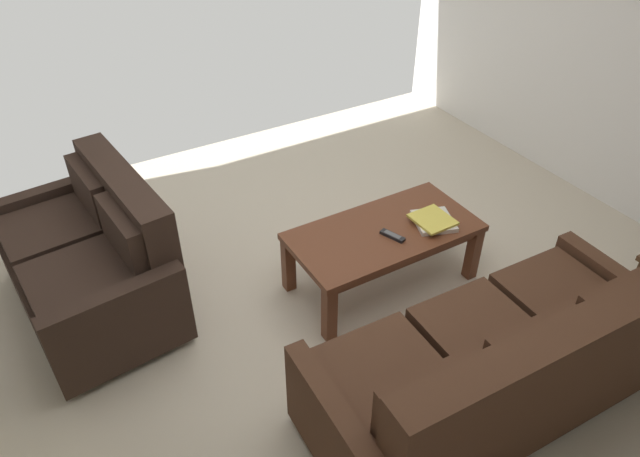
% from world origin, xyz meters
% --- Properties ---
extents(ground_plane, '(5.00, 4.86, 0.01)m').
position_xyz_m(ground_plane, '(0.00, 0.00, -0.00)').
color(ground_plane, beige).
extents(sofa_main, '(1.88, 0.85, 0.84)m').
position_xyz_m(sofa_main, '(-0.27, 1.03, 0.36)').
color(sofa_main, black).
rests_on(sofa_main, ground).
extents(loveseat_near, '(0.91, 1.38, 0.87)m').
position_xyz_m(loveseat_near, '(1.24, -0.80, 0.37)').
color(loveseat_near, black).
rests_on(loveseat_near, ground).
extents(coffee_table, '(1.18, 0.60, 0.43)m').
position_xyz_m(coffee_table, '(-0.37, -0.09, 0.37)').
color(coffee_table, brown).
rests_on(coffee_table, ground).
extents(book_stack, '(0.30, 0.31, 0.05)m').
position_xyz_m(book_stack, '(-0.68, 0.01, 0.45)').
color(book_stack, silver).
rests_on(book_stack, coffee_table).
extents(tv_remote, '(0.10, 0.17, 0.02)m').
position_xyz_m(tv_remote, '(-0.37, -0.00, 0.44)').
color(tv_remote, black).
rests_on(tv_remote, coffee_table).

